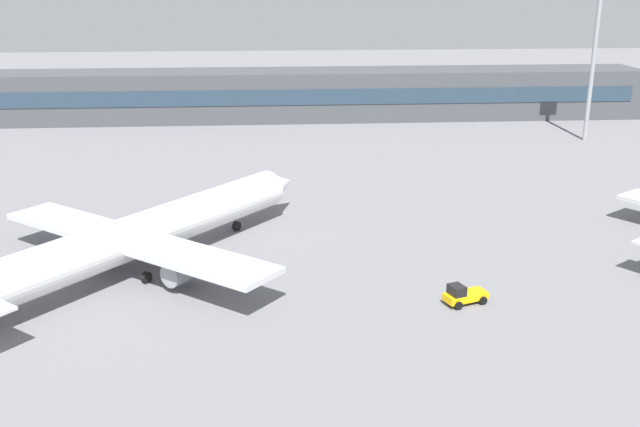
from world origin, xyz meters
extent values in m
plane|color=slate|center=(0.00, 40.00, 0.00)|extent=(400.00, 400.00, 0.00)
cube|color=#3F4247|center=(0.00, 107.62, 4.50)|extent=(122.38, 12.00, 9.00)
cube|color=#263847|center=(0.00, 101.57, 4.95)|extent=(116.26, 0.16, 2.80)
cylinder|color=silver|center=(-21.13, 33.93, 3.40)|extent=(26.45, 31.22, 3.91)
cone|color=silver|center=(-8.31, 49.67, 3.40)|extent=(5.60, 5.69, 3.72)
cube|color=silver|center=(-21.78, 33.13, 3.09)|extent=(27.08, 23.35, 0.51)
cylinder|color=gray|center=(-16.99, 29.23, 1.64)|extent=(3.68, 3.86, 2.06)
cylinder|color=gray|center=(-26.57, 37.04, 1.64)|extent=(3.68, 3.86, 2.06)
cylinder|color=black|center=(-12.94, 43.99, 0.51)|extent=(0.97, 1.06, 1.03)
cylinder|color=black|center=(-20.36, 30.64, 0.51)|extent=(0.97, 1.06, 1.03)
cylinder|color=black|center=(-24.51, 34.03, 0.51)|extent=(0.97, 1.06, 1.03)
cube|color=#F2B20C|center=(6.48, 24.44, 0.65)|extent=(3.90, 2.63, 0.60)
cube|color=black|center=(5.63, 24.14, 1.30)|extent=(1.51, 1.69, 0.90)
cylinder|color=black|center=(5.09, 24.77, 0.35)|extent=(0.74, 0.47, 0.70)
cylinder|color=black|center=(5.62, 23.30, 0.35)|extent=(0.74, 0.47, 0.70)
cylinder|color=black|center=(7.34, 25.58, 0.35)|extent=(0.74, 0.47, 0.70)
cylinder|color=black|center=(7.87, 24.11, 0.35)|extent=(0.74, 0.47, 0.70)
cylinder|color=gray|center=(42.54, 84.88, 13.01)|extent=(0.70, 0.70, 26.03)
camera|label=1|loc=(-9.50, -29.53, 25.71)|focal=41.05mm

